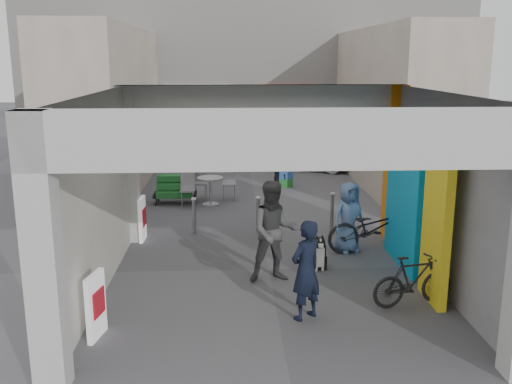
{
  "coord_description": "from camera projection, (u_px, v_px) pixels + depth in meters",
  "views": [
    {
      "loc": [
        -0.75,
        -10.58,
        4.06
      ],
      "look_at": [
        -0.2,
        1.0,
        1.34
      ],
      "focal_mm": 40.0,
      "sensor_mm": 36.0,
      "label": 1
    }
  ],
  "objects": [
    {
      "name": "ground",
      "position": [
        269.0,
        269.0,
        11.26
      ],
      "size": [
        90.0,
        90.0,
        0.0
      ],
      "primitive_type": "plane",
      "color": "#555459",
      "rests_on": "ground"
    },
    {
      "name": "arcade_canopy",
      "position": [
        303.0,
        162.0,
        9.96
      ],
      "size": [
        6.4,
        6.45,
        6.4
      ],
      "color": "#B6B6B1",
      "rests_on": "ground"
    },
    {
      "name": "far_building",
      "position": [
        246.0,
        60.0,
        23.95
      ],
      "size": [
        18.0,
        4.08,
        8.0
      ],
      "color": "silver",
      "rests_on": "ground"
    },
    {
      "name": "plaza_bldg_left",
      "position": [
        109.0,
        110.0,
        17.77
      ],
      "size": [
        2.0,
        9.0,
        5.0
      ],
      "primitive_type": "cube",
      "color": "#BFB19F",
      "rests_on": "ground"
    },
    {
      "name": "plaza_bldg_right",
      "position": [
        393.0,
        109.0,
        18.18
      ],
      "size": [
        2.0,
        9.0,
        5.0
      ],
      "primitive_type": "cube",
      "color": "#BFB19F",
      "rests_on": "ground"
    },
    {
      "name": "bollard_left",
      "position": [
        194.0,
        216.0,
        13.48
      ],
      "size": [
        0.09,
        0.09,
        0.85
      ],
      "primitive_type": "cylinder",
      "color": "gray",
      "rests_on": "ground"
    },
    {
      "name": "bollard_center",
      "position": [
        258.0,
        215.0,
        13.6
      ],
      "size": [
        0.09,
        0.09,
        0.85
      ],
      "primitive_type": "cylinder",
      "color": "gray",
      "rests_on": "ground"
    },
    {
      "name": "bollard_right",
      "position": [
        332.0,
        212.0,
        13.67
      ],
      "size": [
        0.09,
        0.09,
        0.92
      ],
      "primitive_type": "cylinder",
      "color": "gray",
      "rests_on": "ground"
    },
    {
      "name": "advert_board_near",
      "position": [
        96.0,
        305.0,
        8.41
      ],
      "size": [
        0.19,
        0.55,
        1.0
      ],
      "rotation": [
        0.0,
        0.0,
        -0.2
      ],
      "color": "white",
      "rests_on": "ground"
    },
    {
      "name": "advert_board_far",
      "position": [
        142.0,
        219.0,
        12.95
      ],
      "size": [
        0.12,
        0.55,
        1.0
      ],
      "rotation": [
        0.0,
        0.0,
        -0.03
      ],
      "color": "white",
      "rests_on": "ground"
    },
    {
      "name": "cafe_set",
      "position": [
        207.0,
        191.0,
        16.47
      ],
      "size": [
        1.56,
        1.26,
        0.95
      ],
      "rotation": [
        0.0,
        0.0,
        -0.08
      ],
      "color": "#A0A0A5",
      "rests_on": "ground"
    },
    {
      "name": "produce_stand",
      "position": [
        175.0,
        192.0,
        16.33
      ],
      "size": [
        1.21,
        0.66,
        0.8
      ],
      "rotation": [
        0.0,
        0.0,
        0.15
      ],
      "color": "black",
      "rests_on": "ground"
    },
    {
      "name": "crate_stack",
      "position": [
        285.0,
        178.0,
        18.44
      ],
      "size": [
        0.49,
        0.4,
        0.56
      ],
      "rotation": [
        0.0,
        0.0,
        0.12
      ],
      "color": "#1B6121",
      "rests_on": "ground"
    },
    {
      "name": "border_collie",
      "position": [
        319.0,
        255.0,
        11.23
      ],
      "size": [
        0.26,
        0.52,
        0.72
      ],
      "rotation": [
        0.0,
        0.0,
        0.14
      ],
      "color": "black",
      "rests_on": "ground"
    },
    {
      "name": "man_with_dog",
      "position": [
        306.0,
        270.0,
        8.96
      ],
      "size": [
        0.71,
        0.67,
        1.63
      ],
      "primitive_type": "imported",
      "rotation": [
        0.0,
        0.0,
        3.81
      ],
      "color": "black",
      "rests_on": "ground"
    },
    {
      "name": "man_back_turned",
      "position": [
        274.0,
        232.0,
        10.5
      ],
      "size": [
        1.0,
        0.82,
        1.9
      ],
      "primitive_type": "imported",
      "rotation": [
        0.0,
        0.0,
        0.11
      ],
      "color": "#434345",
      "rests_on": "ground"
    },
    {
      "name": "man_elderly",
      "position": [
        349.0,
        217.0,
        12.13
      ],
      "size": [
        0.88,
        0.74,
        1.53
      ],
      "primitive_type": "imported",
      "rotation": [
        0.0,
        0.0,
        0.41
      ],
      "color": "#6083BB",
      "rests_on": "ground"
    },
    {
      "name": "man_crates",
      "position": [
        281.0,
        158.0,
        18.22
      ],
      "size": [
        1.11,
        0.48,
        1.88
      ],
      "primitive_type": "imported",
      "rotation": [
        0.0,
        0.0,
        3.12
      ],
      "color": "black",
      "rests_on": "ground"
    },
    {
      "name": "bicycle_front",
      "position": [
        373.0,
        228.0,
        12.17
      ],
      "size": [
        2.09,
        0.98,
        1.06
      ],
      "primitive_type": "imported",
      "rotation": [
        0.0,
        0.0,
        1.72
      ],
      "color": "black",
      "rests_on": "ground"
    },
    {
      "name": "bicycle_rear",
      "position": [
        413.0,
        281.0,
        9.52
      ],
      "size": [
        1.53,
        0.74,
        0.89
      ],
      "primitive_type": "imported",
      "rotation": [
        0.0,
        0.0,
        1.8
      ],
      "color": "black",
      "rests_on": "ground"
    },
    {
      "name": "white_van",
      "position": [
        301.0,
        149.0,
        21.47
      ],
      "size": [
        4.57,
        3.16,
        1.44
      ],
      "primitive_type": "imported",
      "rotation": [
        0.0,
        0.0,
        1.19
      ],
      "color": "silver",
      "rests_on": "ground"
    }
  ]
}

